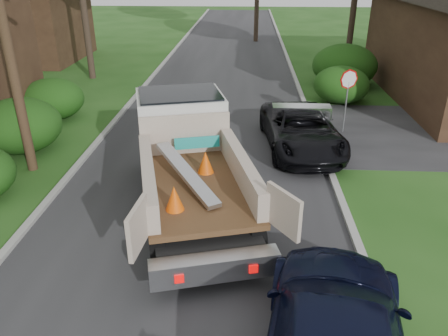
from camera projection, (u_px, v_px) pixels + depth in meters
name	position (u px, v px, depth m)	size (l,w,h in m)	color
ground	(178.00, 275.00, 9.41)	(120.00, 120.00, 0.00)	#1E4814
road	(213.00, 121.00, 18.42)	(8.00, 90.00, 0.02)	#28282B
curb_left	(118.00, 118.00, 18.59)	(0.20, 90.00, 0.12)	#9E9E99
curb_right	(311.00, 121.00, 18.19)	(0.20, 90.00, 0.12)	#9E9E99
stop_sign	(348.00, 88.00, 16.49)	(0.71, 0.32, 2.48)	slate
house_left_far	(22.00, 12.00, 28.57)	(7.56, 7.56, 6.00)	#352115
hedge_left_b	(20.00, 126.00, 15.18)	(2.86, 2.86, 1.87)	#1D420F
hedge_left_c	(53.00, 99.00, 18.38)	(2.60, 2.60, 1.70)	#1D420F
hedge_right_a	(341.00, 85.00, 20.47)	(2.60, 2.60, 1.70)	#1D420F
hedge_right_b	(344.00, 65.00, 23.03)	(3.38, 3.38, 2.21)	#1D420F
flatbed_truck	(186.00, 147.00, 12.14)	(4.55, 7.44, 2.64)	black
black_pickup	(301.00, 129.00, 15.43)	(2.41, 5.23, 1.45)	black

